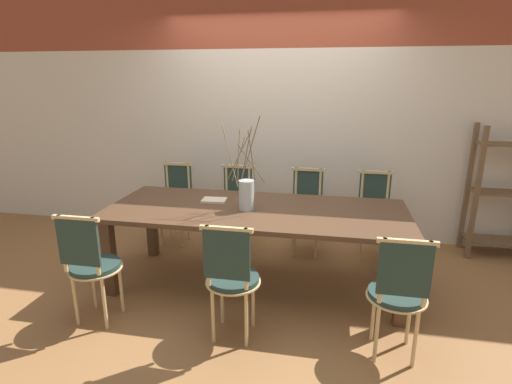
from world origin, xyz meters
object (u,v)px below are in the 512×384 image
(shelving_rack, at_px, (503,193))
(chair_far_center, at_px, (307,207))
(chair_near_center, at_px, (398,291))
(vase_centerpiece, at_px, (246,193))
(dining_table, at_px, (256,217))
(book_stack, at_px, (214,200))

(shelving_rack, bearing_deg, chair_far_center, -171.77)
(chair_near_center, xyz_separation_m, chair_far_center, (-0.70, 1.62, 0.00))
(chair_near_center, height_order, vase_centerpiece, vase_centerpiece)
(dining_table, bearing_deg, vase_centerpiece, -153.40)
(dining_table, relative_size, shelving_rack, 1.88)
(dining_table, bearing_deg, shelving_rack, 24.78)
(dining_table, distance_m, shelving_rack, 2.62)
(book_stack, bearing_deg, vase_centerpiece, -26.85)
(chair_near_center, relative_size, chair_far_center, 1.00)
(dining_table, relative_size, book_stack, 11.46)
(dining_table, height_order, vase_centerpiece, vase_centerpiece)
(dining_table, xyz_separation_m, vase_centerpiece, (-0.08, -0.04, 0.23))
(vase_centerpiece, distance_m, shelving_rack, 2.71)
(dining_table, bearing_deg, chair_far_center, 64.22)
(shelving_rack, bearing_deg, book_stack, -160.97)
(chair_far_center, xyz_separation_m, shelving_rack, (1.98, 0.29, 0.19))
(chair_near_center, xyz_separation_m, book_stack, (-1.51, 0.94, 0.24))
(chair_near_center, bearing_deg, book_stack, 148.03)
(dining_table, bearing_deg, book_stack, 162.28)
(chair_far_center, height_order, book_stack, chair_far_center)
(chair_near_center, distance_m, shelving_rack, 2.30)
(dining_table, distance_m, chair_near_center, 1.37)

